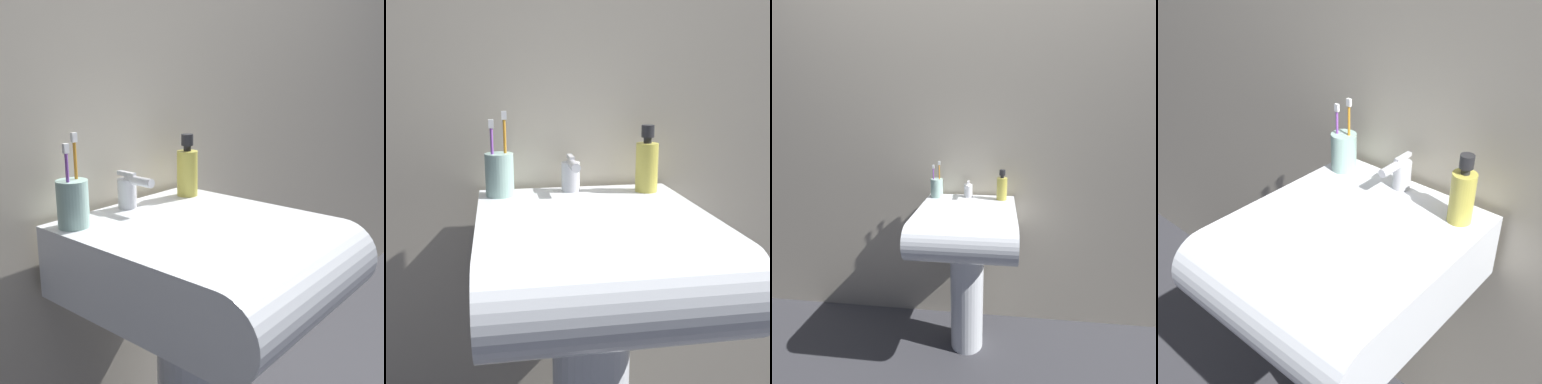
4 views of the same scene
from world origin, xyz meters
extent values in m
cube|color=#B7AD99|center=(0.00, 0.29, 1.20)|extent=(5.00, 0.05, 2.40)
cylinder|color=white|center=(0.00, 0.00, 0.32)|extent=(0.18, 0.18, 0.65)
cube|color=white|center=(0.00, 0.00, 0.73)|extent=(0.48, 0.49, 0.17)
cylinder|color=white|center=(0.00, -0.25, 0.73)|extent=(0.48, 0.17, 0.17)
cylinder|color=silver|center=(-0.01, 0.20, 0.85)|extent=(0.05, 0.05, 0.07)
cylinder|color=silver|center=(-0.01, 0.16, 0.89)|extent=(0.02, 0.08, 0.02)
cube|color=silver|center=(-0.01, 0.20, 0.90)|extent=(0.01, 0.06, 0.01)
cylinder|color=#99BFB2|center=(-0.19, 0.18, 0.87)|extent=(0.07, 0.07, 0.10)
cylinder|color=purple|center=(-0.21, 0.17, 0.91)|extent=(0.01, 0.01, 0.15)
cube|color=white|center=(-0.21, 0.17, 0.99)|extent=(0.01, 0.01, 0.02)
cylinder|color=orange|center=(-0.18, 0.18, 0.91)|extent=(0.01, 0.01, 0.17)
cube|color=white|center=(-0.18, 0.18, 1.01)|extent=(0.01, 0.01, 0.02)
cylinder|color=gold|center=(0.17, 0.17, 0.88)|extent=(0.06, 0.06, 0.12)
cylinder|color=#262628|center=(0.17, 0.17, 0.94)|extent=(0.02, 0.02, 0.01)
cylinder|color=#262628|center=(0.17, 0.17, 0.97)|extent=(0.03, 0.03, 0.03)
camera|label=1|loc=(-0.79, -0.65, 1.15)|focal=45.00mm
camera|label=2|loc=(-0.20, -0.97, 1.10)|focal=45.00mm
camera|label=3|loc=(0.15, -1.42, 1.28)|focal=28.00mm
camera|label=4|loc=(0.58, -0.68, 1.43)|focal=45.00mm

